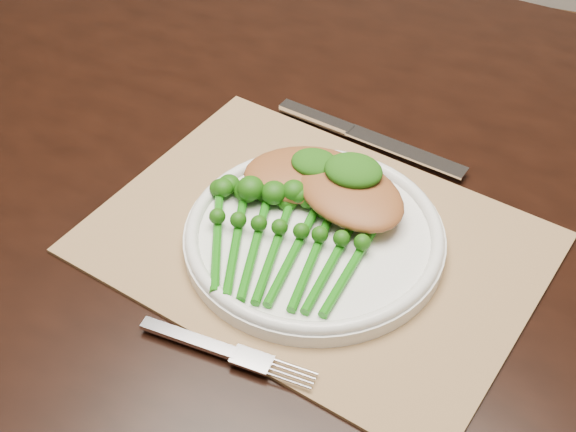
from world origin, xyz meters
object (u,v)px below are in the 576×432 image
(dining_table, at_px, (272,366))
(placemat, at_px, (315,243))
(dinner_plate, at_px, (314,235))
(broccolini_bundle, at_px, (284,251))
(chicken_fillet_left, at_px, (305,174))

(dining_table, bearing_deg, placemat, -42.14)
(dining_table, relative_size, dinner_plate, 7.05)
(dinner_plate, relative_size, broccolini_bundle, 1.34)
(dinner_plate, xyz_separation_m, chicken_fillet_left, (-0.03, 0.06, 0.02))
(placemat, xyz_separation_m, broccolini_bundle, (-0.02, -0.04, 0.02))
(placemat, bearing_deg, chicken_fillet_left, 131.45)
(placemat, height_order, dinner_plate, dinner_plate)
(broccolini_bundle, bearing_deg, placemat, 60.38)
(broccolini_bundle, bearing_deg, dinner_plate, 58.56)
(chicken_fillet_left, relative_size, broccolini_bundle, 0.66)
(dinner_plate, height_order, broccolini_bundle, broccolini_bundle)
(placemat, bearing_deg, dinner_plate, -78.34)
(placemat, height_order, chicken_fillet_left, chicken_fillet_left)
(dinner_plate, bearing_deg, dining_table, 129.76)
(placemat, distance_m, broccolini_bundle, 0.05)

